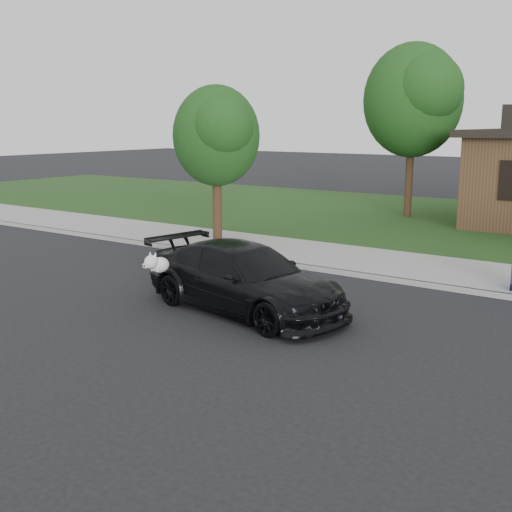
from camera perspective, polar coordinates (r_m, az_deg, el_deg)
The scene contains 6 objects.
ground at distance 11.60m, azimuth 10.01°, elevation -6.50°, with size 120.00×120.00×0.00m, color black.
sidewalk at distance 16.12m, azimuth 17.56°, elevation -1.49°, with size 60.00×3.00×0.12m, color gray.
curb at distance 14.72m, azimuth 15.79°, elevation -2.60°, with size 60.00×0.12×0.12m, color gray.
sedan at distance 12.40m, azimuth -1.07°, elevation -1.99°, with size 4.76×2.64×1.31m.
tree_0 at distance 24.60m, azimuth 14.03°, elevation 13.47°, with size 3.78×3.60×6.34m.
tree_2 at distance 19.30m, azimuth -3.43°, elevation 10.75°, with size 2.73×2.60×4.59m.
Camera 1 is at (4.55, -10.05, 3.60)m, focal length 45.00 mm.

